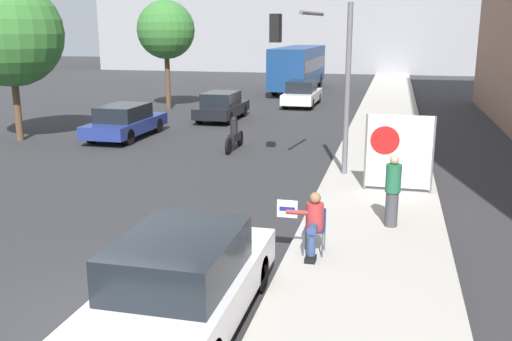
{
  "coord_description": "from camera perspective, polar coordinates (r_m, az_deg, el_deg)",
  "views": [
    {
      "loc": [
        4.27,
        -7.14,
        4.43
      ],
      "look_at": [
        0.99,
        6.37,
        0.97
      ],
      "focal_mm": 40.0,
      "sensor_mm": 36.0,
      "label": 1
    }
  ],
  "objects": [
    {
      "name": "sidewalk_curb",
      "position": [
        22.57,
        12.61,
        2.5
      ],
      "size": [
        3.18,
        90.0,
        0.15
      ],
      "primitive_type": "cube",
      "color": "#B7B2A8",
      "rests_on": "ground_plane"
    },
    {
      "name": "street_tree_midblock",
      "position": [
        32.87,
        -9.0,
        13.7
      ],
      "size": [
        3.2,
        3.2,
        6.0
      ],
      "color": "brown",
      "rests_on": "ground_plane"
    },
    {
      "name": "motorcycle_on_road",
      "position": [
        21.41,
        -2.18,
        3.49
      ],
      "size": [
        0.28,
        2.22,
        1.27
      ],
      "color": "black",
      "rests_on": "ground_plane"
    },
    {
      "name": "street_tree_near_curb",
      "position": [
        24.93,
        -23.4,
        12.42
      ],
      "size": [
        4.13,
        4.13,
        6.31
      ],
      "color": "brown",
      "rests_on": "ground_plane"
    },
    {
      "name": "car_on_road_nearest",
      "position": [
        24.41,
        -12.95,
        4.82
      ],
      "size": [
        1.82,
        4.62,
        1.4
      ],
      "color": "navy",
      "rests_on": "ground_plane"
    },
    {
      "name": "car_on_road_midblock",
      "position": [
        28.59,
        -3.44,
        6.45
      ],
      "size": [
        1.73,
        4.33,
        1.41
      ],
      "color": "black",
      "rests_on": "ground_plane"
    },
    {
      "name": "ground_plane",
      "position": [
        9.43,
        -15.68,
        -14.63
      ],
      "size": [
        160.0,
        160.0,
        0.0
      ],
      "primitive_type": "plane",
      "color": "#303033"
    },
    {
      "name": "traffic_light_pole",
      "position": [
        17.28,
        6.25,
        10.91
      ],
      "size": [
        2.49,
        2.25,
        5.02
      ],
      "color": "slate",
      "rests_on": "sidewalk_curb"
    },
    {
      "name": "seated_protester",
      "position": [
        11.09,
        5.72,
        -5.11
      ],
      "size": [
        0.93,
        0.77,
        1.23
      ],
      "rotation": [
        0.0,
        0.0,
        0.12
      ],
      "color": "#474C56",
      "rests_on": "sidewalk_curb"
    },
    {
      "name": "car_on_road_distant",
      "position": [
        34.03,
        4.63,
        7.7
      ],
      "size": [
        1.76,
        4.73,
        1.5
      ],
      "color": "white",
      "rests_on": "ground_plane"
    },
    {
      "name": "protest_banner",
      "position": [
        15.69,
        14.05,
        1.84
      ],
      "size": [
        1.81,
        0.06,
        2.08
      ],
      "color": "slate",
      "rests_on": "sidewalk_curb"
    },
    {
      "name": "jogger_on_sidewalk",
      "position": [
        12.91,
        13.51,
        -1.96
      ],
      "size": [
        0.34,
        0.34,
        1.62
      ],
      "rotation": [
        0.0,
        0.0,
        3.37
      ],
      "color": "#424247",
      "rests_on": "sidewalk_curb"
    },
    {
      "name": "city_bus_on_road",
      "position": [
        42.48,
        4.3,
        10.41
      ],
      "size": [
        2.5,
        10.9,
        3.17
      ],
      "color": "navy",
      "rests_on": "ground_plane"
    },
    {
      "name": "parked_car_curbside",
      "position": [
        8.81,
        -7.35,
        -10.88
      ],
      "size": [
        1.89,
        4.5,
        1.51
      ],
      "color": "white",
      "rests_on": "ground_plane"
    }
  ]
}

